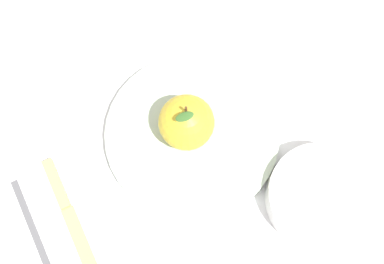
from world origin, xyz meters
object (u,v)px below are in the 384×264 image
apple (186,122)px  knife (68,212)px  dinner_plate (192,134)px  side_bowl (320,197)px

apple → knife: 0.20m
knife → dinner_plate: bearing=131.8°
side_bowl → knife: bearing=-78.1°
apple → side_bowl: (0.06, 0.19, -0.03)m
apple → knife: bearing=-46.6°
dinner_plate → apple: (-0.00, -0.01, 0.05)m
dinner_plate → knife: size_ratio=1.44×
apple → side_bowl: apple is taller
knife → side_bowl: bearing=101.9°
side_bowl → knife: 0.34m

